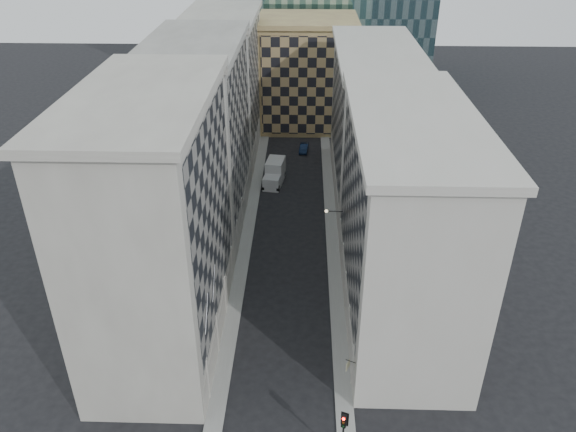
# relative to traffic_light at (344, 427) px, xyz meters

# --- Properties ---
(ground) EXTENTS (260.00, 260.00, 0.00)m
(ground) POSITION_rel_traffic_light_xyz_m (-4.75, 2.77, -3.44)
(ground) COLOR black
(ground) RESTS_ON ground
(sidewalk_west) EXTENTS (1.50, 100.00, 0.15)m
(sidewalk_west) POSITION_rel_traffic_light_xyz_m (-10.00, 32.77, -3.37)
(sidewalk_west) COLOR gray
(sidewalk_west) RESTS_ON ground
(sidewalk_east) EXTENTS (1.50, 100.00, 0.15)m
(sidewalk_east) POSITION_rel_traffic_light_xyz_m (0.50, 32.77, -3.37)
(sidewalk_east) COLOR gray
(sidewalk_east) RESTS_ON ground
(bldg_left_a) EXTENTS (10.80, 22.80, 23.70)m
(bldg_left_a) POSITION_rel_traffic_light_xyz_m (-15.63, 13.77, 8.38)
(bldg_left_a) COLOR #A39D93
(bldg_left_a) RESTS_ON ground
(bldg_left_b) EXTENTS (10.80, 22.80, 22.70)m
(bldg_left_b) POSITION_rel_traffic_light_xyz_m (-15.63, 35.77, 7.88)
(bldg_left_b) COLOR gray
(bldg_left_b) RESTS_ON ground
(bldg_left_c) EXTENTS (10.80, 22.80, 21.70)m
(bldg_left_c) POSITION_rel_traffic_light_xyz_m (-15.63, 57.77, 7.38)
(bldg_left_c) COLOR #A39D93
(bldg_left_c) RESTS_ON ground
(bldg_right_a) EXTENTS (10.80, 26.80, 20.70)m
(bldg_right_a) POSITION_rel_traffic_light_xyz_m (6.13, 17.77, 6.88)
(bldg_right_a) COLOR #B9B6AA
(bldg_right_a) RESTS_ON ground
(bldg_right_b) EXTENTS (10.80, 28.80, 19.70)m
(bldg_right_b) POSITION_rel_traffic_light_xyz_m (6.14, 44.77, 6.40)
(bldg_right_b) COLOR #B9B6AA
(bldg_right_b) RESTS_ON ground
(tan_block) EXTENTS (16.80, 14.80, 18.80)m
(tan_block) POSITION_rel_traffic_light_xyz_m (-2.75, 70.66, 5.99)
(tan_block) COLOR #9D7C53
(tan_block) RESTS_ON ground
(flagpoles_left) EXTENTS (0.10, 6.33, 2.33)m
(flagpoles_left) POSITION_rel_traffic_light_xyz_m (-10.65, 8.77, 4.56)
(flagpoles_left) COLOR gray
(flagpoles_left) RESTS_ON ground
(bracket_lamp) EXTENTS (1.98, 0.36, 0.36)m
(bracket_lamp) POSITION_rel_traffic_light_xyz_m (-0.37, 26.77, 2.76)
(bracket_lamp) COLOR black
(bracket_lamp) RESTS_ON ground
(traffic_light) EXTENTS (0.56, 0.56, 4.60)m
(traffic_light) POSITION_rel_traffic_light_xyz_m (0.00, 0.00, 0.00)
(traffic_light) COLOR black
(traffic_light) RESTS_ON sidewalk_east
(box_truck) EXTENTS (3.20, 6.20, 3.25)m
(box_truck) POSITION_rel_traffic_light_xyz_m (-7.36, 46.21, -2.03)
(box_truck) COLOR silver
(box_truck) RESTS_ON ground
(dark_car) EXTENTS (1.65, 3.82, 1.22)m
(dark_car) POSITION_rel_traffic_light_xyz_m (-3.14, 57.66, -2.83)
(dark_car) COLOR #0E1B35
(dark_car) RESTS_ON ground
(shop_sign) EXTENTS (0.80, 0.70, 0.83)m
(shop_sign) POSITION_rel_traffic_light_xyz_m (0.66, 5.77, 0.39)
(shop_sign) COLOR black
(shop_sign) RESTS_ON ground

